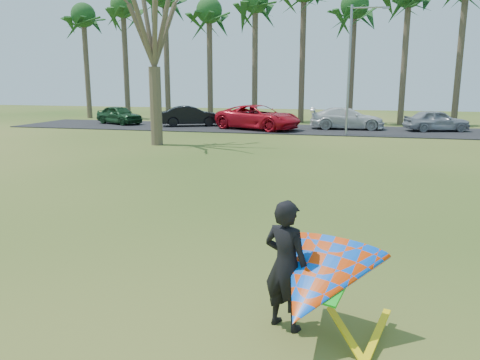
% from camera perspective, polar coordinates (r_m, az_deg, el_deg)
% --- Properties ---
extents(ground, '(100.00, 100.00, 0.00)m').
position_cam_1_polar(ground, '(9.83, -2.88, -8.66)').
color(ground, '#1C4910').
rests_on(ground, ground).
extents(parking_strip, '(46.00, 7.00, 0.06)m').
position_cam_1_polar(parking_strip, '(34.07, 9.54, 6.06)').
color(parking_strip, black).
rests_on(parking_strip, ground).
extents(palm_0, '(4.84, 4.84, 10.84)m').
position_cam_1_polar(palm_0, '(47.19, -18.56, 18.36)').
color(palm_0, '#493A2C').
rests_on(palm_0, ground).
extents(palm_1, '(4.84, 4.84, 11.54)m').
position_cam_1_polar(palm_1, '(45.31, -14.08, 19.76)').
color(palm_1, '#4F3F2F').
rests_on(palm_1, ground).
extents(palm_3, '(4.84, 4.84, 10.84)m').
position_cam_1_polar(palm_3, '(42.16, -3.78, 19.76)').
color(palm_3, brown).
rests_on(palm_3, ground).
extents(palm_4, '(4.84, 4.84, 11.54)m').
position_cam_1_polar(palm_4, '(41.23, 1.88, 20.90)').
color(palm_4, '#4D3D2E').
rests_on(palm_4, ground).
extents(palm_6, '(4.84, 4.84, 10.84)m').
position_cam_1_polar(palm_6, '(40.20, 13.80, 19.83)').
color(palm_6, '#4A3A2C').
rests_on(palm_6, ground).
extents(bare_tree_left, '(6.60, 6.60, 9.70)m').
position_cam_1_polar(bare_tree_left, '(26.32, -10.64, 19.34)').
color(bare_tree_left, brown).
rests_on(bare_tree_left, ground).
extents(streetlight, '(2.28, 0.18, 8.00)m').
position_cam_1_polar(streetlight, '(30.81, 13.47, 13.55)').
color(streetlight, gray).
rests_on(streetlight, ground).
extents(car_0, '(4.59, 3.35, 1.45)m').
position_cam_1_polar(car_0, '(39.07, -14.52, 7.70)').
color(car_0, '#193F1F').
rests_on(car_0, parking_strip).
extents(car_1, '(4.86, 3.35, 1.52)m').
position_cam_1_polar(car_1, '(36.39, -6.00, 7.77)').
color(car_1, black).
rests_on(car_1, parking_strip).
extents(car_2, '(6.83, 4.97, 1.72)m').
position_cam_1_polar(car_2, '(33.61, 2.23, 7.66)').
color(car_2, red).
rests_on(car_2, parking_strip).
extents(car_3, '(5.38, 2.52, 1.52)m').
position_cam_1_polar(car_3, '(34.67, 12.90, 7.33)').
color(car_3, silver).
rests_on(car_3, parking_strip).
extents(car_4, '(4.59, 2.78, 1.46)m').
position_cam_1_polar(car_4, '(35.09, 22.83, 6.71)').
color(car_4, '#999DA6').
rests_on(car_4, parking_strip).
extents(kite_flyer, '(2.13, 2.39, 2.04)m').
position_cam_1_polar(kite_flyer, '(6.47, 8.78, -11.90)').
color(kite_flyer, black).
rests_on(kite_flyer, ground).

